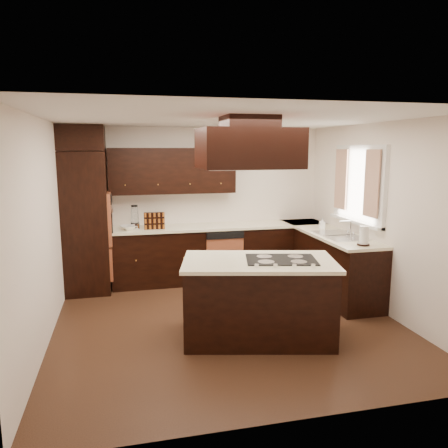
{
  "coord_description": "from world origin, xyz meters",
  "views": [
    {
      "loc": [
        -1.24,
        -5.07,
        2.16
      ],
      "look_at": [
        0.1,
        0.6,
        1.15
      ],
      "focal_mm": 35.0,
      "sensor_mm": 36.0,
      "label": 1
    }
  ],
  "objects": [
    {
      "name": "base_cabinets_right",
      "position": [
        1.8,
        0.9,
        0.44
      ],
      "size": [
        0.6,
        2.4,
        0.88
      ],
      "primitive_type": "cube",
      "color": "black",
      "rests_on": "floor"
    },
    {
      "name": "countertop_right",
      "position": [
        1.79,
        0.9,
        0.9
      ],
      "size": [
        0.63,
        2.4,
        0.04
      ],
      "primitive_type": "cube",
      "color": "#FFF8CE",
      "rests_on": "base_cabinets_right"
    },
    {
      "name": "blender_base",
      "position": [
        -1.05,
        1.72,
        0.97
      ],
      "size": [
        0.15,
        0.15,
        0.1
      ],
      "primitive_type": "cylinder",
      "color": "silver",
      "rests_on": "countertop_back"
    },
    {
      "name": "mixing_bowl",
      "position": [
        -1.14,
        1.74,
        0.95
      ],
      "size": [
        0.36,
        0.36,
        0.07
      ],
      "primitive_type": "imported",
      "rotation": [
        0.0,
        0.0,
        0.42
      ],
      "color": "white",
      "rests_on": "countertop_back"
    },
    {
      "name": "wall_front",
      "position": [
        0.0,
        -2.11,
        1.25
      ],
      "size": [
        4.2,
        0.02,
        2.5
      ],
      "primitive_type": "cube",
      "color": "white",
      "rests_on": "ground"
    },
    {
      "name": "wall_left",
      "position": [
        -2.11,
        0.0,
        1.25
      ],
      "size": [
        0.02,
        4.2,
        2.5
      ],
      "primitive_type": "cube",
      "color": "white",
      "rests_on": "ground"
    },
    {
      "name": "window_pane",
      "position": [
        2.1,
        0.55,
        1.65
      ],
      "size": [
        0.0,
        1.2,
        1.0
      ],
      "primitive_type": "cube",
      "color": "white",
      "rests_on": "wall_right"
    },
    {
      "name": "curtain_right",
      "position": [
        2.01,
        0.97,
        1.7
      ],
      "size": [
        0.02,
        0.34,
        0.9
      ],
      "primitive_type": "cube",
      "color": "beige",
      "rests_on": "wall_right"
    },
    {
      "name": "blender_pitcher",
      "position": [
        -1.05,
        1.72,
        1.15
      ],
      "size": [
        0.13,
        0.13,
        0.26
      ],
      "primitive_type": "cone",
      "color": "silver",
      "rests_on": "blender_base"
    },
    {
      "name": "ceiling",
      "position": [
        0.0,
        0.0,
        2.51
      ],
      "size": [
        4.2,
        4.2,
        0.02
      ],
      "primitive_type": "cube",
      "color": "white",
      "rests_on": "ground"
    },
    {
      "name": "sink_rim",
      "position": [
        1.8,
        0.55,
        0.92
      ],
      "size": [
        0.52,
        0.84,
        0.01
      ],
      "primitive_type": "cube",
      "color": "silver",
      "rests_on": "countertop_right"
    },
    {
      "name": "wall_right",
      "position": [
        2.11,
        0.0,
        1.25
      ],
      "size": [
        0.02,
        4.2,
        2.5
      ],
      "primitive_type": "cube",
      "color": "white",
      "rests_on": "ground"
    },
    {
      "name": "wall_back",
      "position": [
        0.0,
        2.11,
        1.25
      ],
      "size": [
        4.2,
        0.02,
        2.5
      ],
      "primitive_type": "cube",
      "color": "white",
      "rests_on": "ground"
    },
    {
      "name": "wall_oven_face",
      "position": [
        -1.43,
        1.71,
        1.12
      ],
      "size": [
        0.05,
        0.62,
        0.78
      ],
      "primitive_type": "cube",
      "color": "#BB5E39",
      "rests_on": "oven_column"
    },
    {
      "name": "cooktop",
      "position": [
        0.49,
        -0.58,
        0.93
      ],
      "size": [
        0.88,
        0.68,
        0.01
      ],
      "primitive_type": "cube",
      "rotation": [
        0.0,
        0.0,
        -0.23
      ],
      "color": "black",
      "rests_on": "island_top"
    },
    {
      "name": "floor",
      "position": [
        0.0,
        0.0,
        -0.01
      ],
      "size": [
        4.2,
        4.2,
        0.02
      ],
      "primitive_type": "cube",
      "color": "#55331F",
      "rests_on": "ground"
    },
    {
      "name": "curtain_left",
      "position": [
        2.01,
        0.13,
        1.7
      ],
      "size": [
        0.02,
        0.34,
        0.9
      ],
      "primitive_type": "cube",
      "color": "beige",
      "rests_on": "wall_right"
    },
    {
      "name": "oven_column",
      "position": [
        -1.78,
        1.71,
        1.06
      ],
      "size": [
        0.65,
        0.75,
        2.12
      ],
      "primitive_type": "cube",
      "color": "black",
      "rests_on": "floor"
    },
    {
      "name": "upper_cabinets",
      "position": [
        -0.43,
        1.93,
        1.81
      ],
      "size": [
        2.0,
        0.34,
        0.72
      ],
      "primitive_type": "cube",
      "color": "black",
      "rests_on": "wall_back"
    },
    {
      "name": "spice_rack",
      "position": [
        -0.76,
        1.69,
        1.05
      ],
      "size": [
        0.32,
        0.09,
        0.26
      ],
      "primitive_type": "cube",
      "rotation": [
        0.0,
        0.0,
        -0.02
      ],
      "color": "black",
      "rests_on": "countertop_back"
    },
    {
      "name": "range_hood",
      "position": [
        0.1,
        -0.55,
        2.16
      ],
      "size": [
        1.05,
        0.72,
        0.42
      ],
      "primitive_type": "cube",
      "color": "black",
      "rests_on": "ceiling"
    },
    {
      "name": "window_frame",
      "position": [
        2.07,
        0.55,
        1.65
      ],
      "size": [
        0.06,
        1.32,
        1.12
      ],
      "primitive_type": "cube",
      "color": "white",
      "rests_on": "wall_right"
    },
    {
      "name": "hood_duct",
      "position": [
        0.1,
        -0.55,
        2.44
      ],
      "size": [
        0.55,
        0.5,
        0.13
      ],
      "primitive_type": "cube",
      "color": "black",
      "rests_on": "ceiling"
    },
    {
      "name": "island",
      "position": [
        0.24,
        -0.52,
        0.44
      ],
      "size": [
        1.81,
        1.25,
        0.88
      ],
      "primitive_type": "cube",
      "rotation": [
        0.0,
        0.0,
        -0.23
      ],
      "color": "black",
      "rests_on": "floor"
    },
    {
      "name": "paper_towel",
      "position": [
        1.79,
        -0.11,
        1.05
      ],
      "size": [
        0.15,
        0.15,
        0.26
      ],
      "primitive_type": "cylinder",
      "rotation": [
        0.0,
        0.0,
        -0.31
      ],
      "color": "white",
      "rests_on": "countertop_right"
    },
    {
      "name": "island_top",
      "position": [
        0.24,
        -0.52,
        0.9
      ],
      "size": [
        1.88,
        1.32,
        0.04
      ],
      "primitive_type": "cube",
      "rotation": [
        0.0,
        0.0,
        -0.23
      ],
      "color": "#FFF8CE",
      "rests_on": "island"
    },
    {
      "name": "base_cabinets_back",
      "position": [
        0.03,
        1.8,
        0.44
      ],
      "size": [
        2.93,
        0.6,
        0.88
      ],
      "primitive_type": "cube",
      "color": "black",
      "rests_on": "floor"
    },
    {
      "name": "countertop_back",
      "position": [
        0.03,
        1.79,
        0.9
      ],
      "size": [
        2.93,
        0.63,
        0.04
      ],
      "primitive_type": "cube",
      "color": "#FFF8CE",
      "rests_on": "base_cabinets_back"
    },
    {
      "name": "dishwasher_front",
      "position": [
        0.33,
        1.5,
        0.4
      ],
      "size": [
        0.6,
        0.05,
        0.72
      ],
      "primitive_type": "cube",
      "color": "#BB5E39",
      "rests_on": "floor"
    },
    {
      "name": "soap_bottle",
      "position": [
        1.79,
        1.09,
        1.01
      ],
      "size": [
        0.1,
        0.1,
        0.18
      ],
      "primitive_type": "imported",
      "rotation": [
        0.0,
        0.0,
        -0.23
      ],
      "color": "white",
      "rests_on": "countertop_right"
    }
  ]
}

